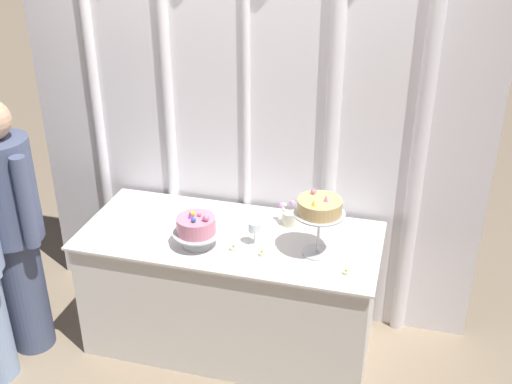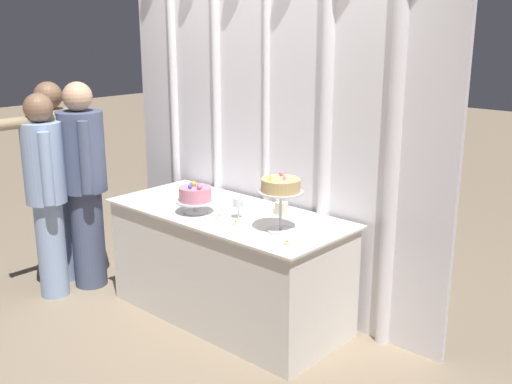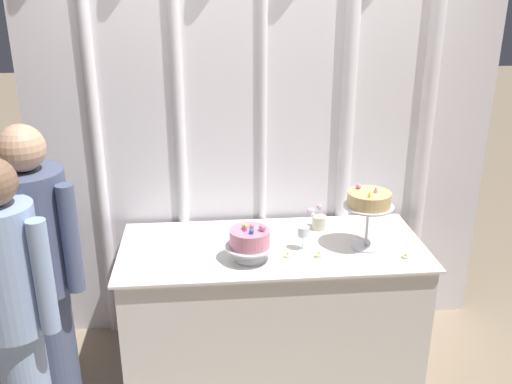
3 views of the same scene
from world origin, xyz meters
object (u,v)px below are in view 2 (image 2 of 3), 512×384
cake_display_nearleft (195,195)px  guest_man_dark_suit (46,187)px  tealight_near_right (287,243)px  cake_table (228,264)px  flower_vase (281,206)px  tealight_far_left (219,217)px  guest_man_pink_jacket (84,179)px  guest_girl_blue_dress (54,174)px  wine_glass (238,203)px  tealight_near_left (236,223)px  cake_display_nearright (281,189)px

cake_display_nearleft → guest_man_dark_suit: 1.21m
cake_display_nearleft → tealight_near_right: bearing=-3.9°
cake_table → flower_vase: flower_vase is taller
cake_display_nearleft → tealight_far_left: cake_display_nearleft is taller
guest_man_pink_jacket → guest_girl_blue_dress: guest_man_pink_jacket is taller
wine_glass → flower_vase: flower_vase is taller
flower_vase → tealight_far_left: flower_vase is taller
cake_display_nearleft → wine_glass: (0.31, 0.10, -0.02)m
tealight_near_right → flower_vase: bearing=133.2°
flower_vase → tealight_near_left: size_ratio=3.52×
flower_vase → tealight_near_right: size_ratio=3.70×
cake_display_nearleft → wine_glass: bearing=17.8°
tealight_near_left → guest_man_pink_jacket: 1.46m
tealight_far_left → tealight_near_right: size_ratio=1.20×
tealight_far_left → cake_table: bearing=114.8°
cake_table → guest_man_pink_jacket: (-1.21, -0.36, 0.49)m
cake_display_nearleft → guest_man_pink_jacket: bearing=-169.7°
tealight_near_right → guest_girl_blue_dress: (-2.19, -0.23, 0.10)m
wine_glass → tealight_near_left: wine_glass is taller
wine_glass → tealight_near_left: size_ratio=3.34×
tealight_near_left → cake_table: bearing=145.5°
cake_display_nearright → wine_glass: size_ratio=2.64×
tealight_far_left → guest_man_pink_jacket: (-1.28, -0.21, 0.09)m
cake_display_nearright → guest_man_pink_jacket: guest_man_pink_jacket is taller
guest_man_dark_suit → tealight_near_right: bearing=12.4°
cake_table → tealight_near_right: tealight_near_right is taller
flower_vase → tealight_near_left: bearing=-100.6°
cake_display_nearright → flower_vase: bearing=129.0°
guest_man_pink_jacket → guest_man_dark_suit: size_ratio=1.04×
wine_glass → flower_vase: bearing=62.6°
wine_glass → guest_girl_blue_dress: bearing=-166.6°
cake_table → cake_display_nearright: bearing=-7.0°
cake_display_nearright → wine_glass: 0.40m
cake_table → guest_girl_blue_dress: (-1.48, -0.45, 0.50)m
cake_display_nearleft → tealight_near_left: bearing=-0.2°
flower_vase → tealight_far_left: bearing=-123.7°
tealight_far_left → tealight_near_right: (0.65, -0.07, 0.00)m
wine_glass → flower_vase: 0.31m
flower_vase → tealight_far_left: 0.44m
cake_display_nearleft → cake_display_nearright: cake_display_nearright is taller
cake_display_nearleft → tealight_near_right: size_ratio=6.70×
tealight_near_left → guest_girl_blue_dress: (-1.71, -0.29, 0.10)m
wine_glass → guest_girl_blue_dress: 1.69m
tealight_near_right → guest_man_pink_jacket: 1.93m
flower_vase → guest_man_dark_suit: size_ratio=0.10×
cake_display_nearleft → tealight_far_left: size_ratio=5.58×
cake_table → guest_man_pink_jacket: bearing=-163.6°
cake_display_nearleft → guest_man_dark_suit: size_ratio=0.17×
tealight_near_right → guest_man_dark_suit: (-1.97, -0.43, 0.07)m
tealight_near_right → guest_man_pink_jacket: guest_man_pink_jacket is taller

